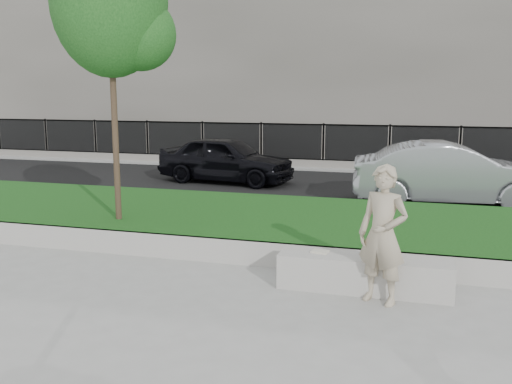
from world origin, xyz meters
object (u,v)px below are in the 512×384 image
(book, at_px, (320,252))
(young_tree, at_px, (114,7))
(stone_bench, at_px, (364,273))
(car_silver, at_px, (450,174))
(car_dark, at_px, (226,159))
(man, at_px, (383,235))

(book, relative_size, young_tree, 0.04)
(stone_bench, relative_size, book, 10.21)
(car_silver, bearing_deg, car_dark, 67.93)
(stone_bench, height_order, young_tree, young_tree)
(book, bearing_deg, stone_bench, 6.55)
(car_silver, bearing_deg, young_tree, 123.21)
(car_dark, distance_m, car_silver, 6.42)
(young_tree, bearing_deg, car_dark, 92.55)
(man, height_order, young_tree, young_tree)
(book, distance_m, young_tree, 5.54)
(book, bearing_deg, car_dark, 126.35)
(man, relative_size, car_silver, 0.40)
(book, xyz_separation_m, car_silver, (1.98, 6.31, 0.29))
(man, distance_m, car_silver, 6.82)
(car_dark, relative_size, car_silver, 0.89)
(book, relative_size, car_silver, 0.05)
(stone_bench, xyz_separation_m, car_dark, (-4.82, 8.08, 0.48))
(stone_bench, bearing_deg, man, -58.09)
(stone_bench, bearing_deg, car_dark, 120.83)
(young_tree, xyz_separation_m, car_dark, (-0.29, 6.60, -3.42))
(stone_bench, xyz_separation_m, young_tree, (-4.53, 1.48, 3.90))
(car_dark, bearing_deg, stone_bench, -141.06)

